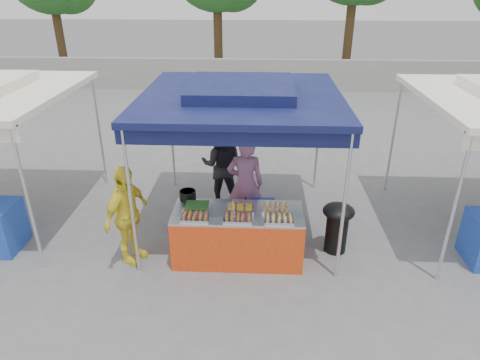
{
  "coord_description": "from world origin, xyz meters",
  "views": [
    {
      "loc": [
        0.3,
        -5.75,
        4.11
      ],
      "look_at": [
        0.0,
        0.6,
        1.05
      ],
      "focal_mm": 32.0,
      "sensor_mm": 36.0,
      "label": 1
    }
  ],
  "objects_px": {
    "wok_burner": "(337,224)",
    "customer_person": "(127,215)",
    "vendor_table": "(238,235)",
    "helper_man": "(222,164)",
    "vendor_woman": "(245,184)",
    "cooking_pot": "(188,195)"
  },
  "relations": [
    {
      "from": "cooking_pot",
      "to": "customer_person",
      "type": "relative_size",
      "value": 0.16
    },
    {
      "from": "vendor_woman",
      "to": "wok_burner",
      "type": "bearing_deg",
      "value": 155.05
    },
    {
      "from": "helper_man",
      "to": "vendor_woman",
      "type": "bearing_deg",
      "value": 121.92
    },
    {
      "from": "wok_burner",
      "to": "vendor_woman",
      "type": "xyz_separation_m",
      "value": [
        -1.51,
        0.65,
        0.36
      ]
    },
    {
      "from": "cooking_pot",
      "to": "vendor_woman",
      "type": "relative_size",
      "value": 0.15
    },
    {
      "from": "wok_burner",
      "to": "helper_man",
      "type": "bearing_deg",
      "value": 164.45
    },
    {
      "from": "vendor_woman",
      "to": "customer_person",
      "type": "xyz_separation_m",
      "value": [
        -1.76,
        -1.06,
        -0.05
      ]
    },
    {
      "from": "wok_burner",
      "to": "customer_person",
      "type": "distance_m",
      "value": 3.31
    },
    {
      "from": "vendor_woman",
      "to": "customer_person",
      "type": "relative_size",
      "value": 1.06
    },
    {
      "from": "vendor_table",
      "to": "vendor_woman",
      "type": "relative_size",
      "value": 1.16
    },
    {
      "from": "cooking_pot",
      "to": "helper_man",
      "type": "height_order",
      "value": "helper_man"
    },
    {
      "from": "vendor_table",
      "to": "wok_burner",
      "type": "bearing_deg",
      "value": 10.32
    },
    {
      "from": "cooking_pot",
      "to": "customer_person",
      "type": "distance_m",
      "value": 0.99
    },
    {
      "from": "vendor_table",
      "to": "cooking_pot",
      "type": "bearing_deg",
      "value": 156.48
    },
    {
      "from": "customer_person",
      "to": "wok_burner",
      "type": "bearing_deg",
      "value": -60.76
    },
    {
      "from": "vendor_table",
      "to": "helper_man",
      "type": "height_order",
      "value": "helper_man"
    },
    {
      "from": "vendor_table",
      "to": "vendor_woman",
      "type": "distance_m",
      "value": 1.04
    },
    {
      "from": "cooking_pot",
      "to": "wok_burner",
      "type": "xyz_separation_m",
      "value": [
        2.41,
        -0.07,
        -0.42
      ]
    },
    {
      "from": "cooking_pot",
      "to": "vendor_woman",
      "type": "height_order",
      "value": "vendor_woman"
    },
    {
      "from": "vendor_table",
      "to": "vendor_woman",
      "type": "xyz_separation_m",
      "value": [
        0.08,
        0.94,
        0.43
      ]
    },
    {
      "from": "cooking_pot",
      "to": "vendor_woman",
      "type": "xyz_separation_m",
      "value": [
        0.9,
        0.58,
        -0.07
      ]
    },
    {
      "from": "vendor_table",
      "to": "cooking_pot",
      "type": "xyz_separation_m",
      "value": [
        -0.82,
        0.36,
        0.5
      ]
    }
  ]
}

